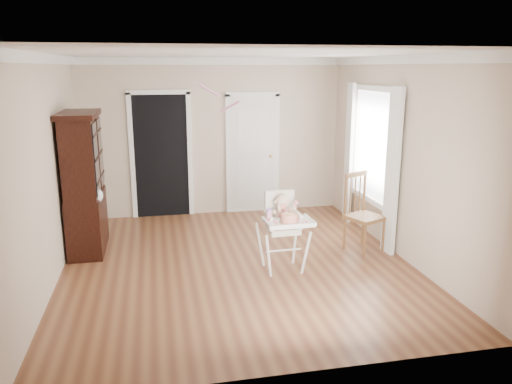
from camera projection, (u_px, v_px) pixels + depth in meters
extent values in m
plane|color=brown|center=(238.00, 264.00, 6.62)|extent=(5.00, 5.00, 0.00)
plane|color=white|center=(236.00, 54.00, 5.97)|extent=(5.00, 5.00, 0.00)
plane|color=beige|center=(213.00, 138.00, 8.67)|extent=(4.50, 0.00, 4.50)
plane|color=beige|center=(48.00, 172.00, 5.86)|extent=(0.00, 5.00, 5.00)
plane|color=beige|center=(401.00, 158.00, 6.73)|extent=(0.00, 5.00, 5.00)
cube|color=black|center=(161.00, 157.00, 8.55)|extent=(0.90, 0.03, 2.10)
cube|color=white|center=(132.00, 158.00, 8.45)|extent=(0.08, 0.05, 2.18)
cube|color=white|center=(190.00, 156.00, 8.64)|extent=(0.08, 0.05, 2.18)
cube|color=white|center=(158.00, 92.00, 8.28)|extent=(1.06, 0.05, 0.08)
cube|color=white|center=(253.00, 155.00, 8.86)|extent=(0.80, 0.05, 2.05)
cube|color=white|center=(228.00, 156.00, 8.78)|extent=(0.08, 0.05, 2.13)
cube|color=white|center=(277.00, 154.00, 8.95)|extent=(0.08, 0.05, 2.13)
sphere|color=gold|center=(271.00, 156.00, 8.90)|extent=(0.06, 0.06, 0.06)
cube|color=white|center=(374.00, 146.00, 7.48)|extent=(0.02, 1.20, 1.60)
cube|color=white|center=(376.00, 88.00, 7.27)|extent=(0.06, 1.36, 0.08)
cube|color=white|center=(392.00, 172.00, 6.78)|extent=(0.08, 0.28, 2.30)
cube|color=white|center=(349.00, 154.00, 8.26)|extent=(0.08, 0.28, 2.30)
cylinder|color=white|center=(269.00, 257.00, 6.12)|extent=(0.12, 0.12, 0.60)
cylinder|color=white|center=(306.00, 254.00, 6.23)|extent=(0.12, 0.12, 0.60)
cylinder|color=white|center=(260.00, 245.00, 6.54)|extent=(0.12, 0.12, 0.60)
cylinder|color=white|center=(295.00, 242.00, 6.65)|extent=(0.12, 0.12, 0.60)
cylinder|color=white|center=(284.00, 250.00, 6.34)|extent=(0.46, 0.04, 0.02)
cube|color=white|center=(283.00, 229.00, 6.32)|extent=(0.39, 0.37, 0.08)
cube|color=white|center=(268.00, 221.00, 6.25)|extent=(0.05, 0.34, 0.18)
cube|color=white|center=(297.00, 219.00, 6.33)|extent=(0.05, 0.34, 0.18)
cube|color=white|center=(279.00, 207.00, 6.42)|extent=(0.38, 0.07, 0.44)
cube|color=white|center=(288.00, 223.00, 6.05)|extent=(0.58, 0.42, 0.03)
cube|color=white|center=(293.00, 226.00, 5.86)|extent=(0.56, 0.05, 0.04)
ellipsoid|color=beige|center=(282.00, 217.00, 6.31)|extent=(0.21, 0.17, 0.26)
sphere|color=beige|center=(282.00, 201.00, 6.26)|extent=(0.18, 0.18, 0.18)
sphere|color=red|center=(284.00, 215.00, 6.24)|extent=(0.13, 0.13, 0.13)
sphere|color=red|center=(282.00, 207.00, 6.19)|extent=(0.07, 0.07, 0.07)
sphere|color=red|center=(296.00, 203.00, 6.22)|extent=(0.06, 0.06, 0.06)
cylinder|color=silver|center=(289.00, 222.00, 6.01)|extent=(0.25, 0.25, 0.01)
cylinder|color=#C2223F|center=(289.00, 218.00, 5.99)|extent=(0.19, 0.19, 0.11)
cylinder|color=#F2E08C|center=(291.00, 214.00, 5.97)|extent=(0.09, 0.09, 0.02)
cylinder|color=pink|center=(269.00, 215.00, 6.12)|extent=(0.07, 0.07, 0.10)
cylinder|color=#A571C5|center=(269.00, 210.00, 6.10)|extent=(0.07, 0.07, 0.03)
cone|color=#A571C5|center=(269.00, 208.00, 6.09)|extent=(0.02, 0.02, 0.04)
cube|color=black|center=(88.00, 222.00, 7.08)|extent=(0.45, 1.09, 0.82)
cube|color=black|center=(82.00, 156.00, 6.85)|extent=(0.42, 1.09, 1.09)
cube|color=black|center=(96.00, 159.00, 6.63)|extent=(0.02, 0.47, 0.95)
cube|color=black|center=(100.00, 152.00, 7.15)|extent=(0.02, 0.47, 0.95)
cube|color=black|center=(78.00, 114.00, 6.71)|extent=(0.49, 1.16, 0.07)
ellipsoid|color=white|center=(96.00, 196.00, 6.70)|extent=(0.18, 0.15, 0.20)
cube|color=brown|center=(365.00, 218.00, 7.03)|extent=(0.59, 0.59, 0.05)
cylinder|color=brown|center=(365.00, 240.00, 6.83)|extent=(0.04, 0.04, 0.48)
cylinder|color=brown|center=(383.00, 235.00, 7.05)|extent=(0.04, 0.04, 0.48)
cylinder|color=brown|center=(344.00, 233.00, 7.14)|extent=(0.04, 0.04, 0.48)
cylinder|color=brown|center=(363.00, 228.00, 7.35)|extent=(0.04, 0.04, 0.48)
cylinder|color=brown|center=(346.00, 195.00, 7.01)|extent=(0.04, 0.04, 0.62)
cylinder|color=brown|center=(364.00, 191.00, 7.23)|extent=(0.04, 0.04, 0.62)
cube|color=brown|center=(356.00, 174.00, 7.05)|extent=(0.39, 0.20, 0.06)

